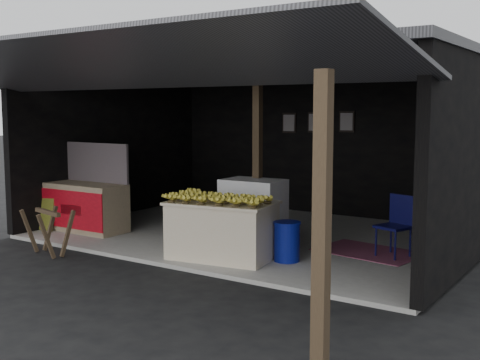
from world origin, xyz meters
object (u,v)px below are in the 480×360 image
Objects in this scene: white_crate at (253,212)px; water_barrel at (287,242)px; sawhorse at (48,227)px; banana_table at (222,230)px; neighbor_stall at (87,205)px; plastic_chair at (397,220)px.

white_crate reaches higher than water_barrel.
banana_table is at bearing 37.75° from sawhorse.
neighbor_stall reaches higher than water_barrel.
banana_table is 2.21× the size of sawhorse.
white_crate is 0.68× the size of neighbor_stall.
water_barrel is 0.60× the size of plastic_chair.
banana_table reaches higher than sawhorse.
water_barrel is (0.86, 0.37, -0.15)m from banana_table.
sawhorse is at bearing -140.53° from white_crate.
plastic_chair reaches higher than banana_table.
sawhorse is 0.82× the size of plastic_chair.
white_crate is (-0.09, 0.96, 0.11)m from banana_table.
neighbor_stall reaches higher than white_crate.
plastic_chair reaches higher than water_barrel.
sawhorse is (-2.41, -1.12, -0.04)m from banana_table.
sawhorse is (0.73, -1.41, -0.09)m from neighbor_stall.
neighbor_stall is 2.88× the size of water_barrel.
sawhorse is at bearing -155.50° from water_barrel.
neighbor_stall reaches higher than sawhorse.
sawhorse is at bearing -164.03° from banana_table.
plastic_chair reaches higher than sawhorse.
banana_table is at bearing -156.73° from water_barrel.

